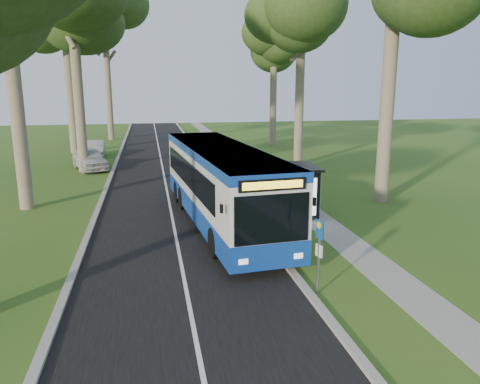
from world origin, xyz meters
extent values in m
plane|color=#335A1C|center=(0.00, 0.00, 0.00)|extent=(120.00, 120.00, 0.00)
cube|color=black|center=(-3.50, 10.00, 0.01)|extent=(7.00, 100.00, 0.02)
cube|color=#9E9B93|center=(0.00, 10.00, 0.06)|extent=(0.25, 100.00, 0.12)
cube|color=#9E9B93|center=(-7.00, 10.00, 0.06)|extent=(0.25, 100.00, 0.12)
cube|color=white|center=(-3.50, 10.00, 0.02)|extent=(0.12, 100.00, 0.00)
cube|color=gray|center=(3.00, 10.00, 0.01)|extent=(1.50, 100.00, 0.02)
cube|color=white|center=(-1.41, 3.49, 1.89)|extent=(3.82, 13.00, 3.04)
cube|color=#103B9B|center=(-1.41, 3.49, 0.80)|extent=(3.85, 13.03, 0.85)
cube|color=#103B9B|center=(-1.41, 3.49, 3.24)|extent=(3.85, 13.03, 0.34)
cube|color=black|center=(-1.41, -2.93, 2.03)|extent=(2.40, 0.27, 1.55)
cube|color=yellow|center=(-1.41, -2.97, 3.10)|extent=(1.91, 0.19, 0.23)
cube|color=black|center=(-1.41, -2.86, 0.53)|extent=(2.56, 0.35, 0.32)
cylinder|color=black|center=(-2.62, -0.46, 0.55)|extent=(0.40, 1.13, 1.11)
cylinder|color=black|center=(-0.20, -0.46, 0.55)|extent=(0.40, 1.13, 1.11)
cylinder|color=black|center=(-2.62, 7.22, 0.55)|extent=(0.40, 1.13, 1.11)
cylinder|color=black|center=(-0.20, 7.22, 0.55)|extent=(0.40, 1.13, 1.11)
cylinder|color=gray|center=(0.30, -4.00, 1.14)|extent=(0.07, 0.07, 2.28)
cube|color=#0C468E|center=(0.30, -4.00, 1.96)|extent=(0.14, 0.32, 0.57)
cylinder|color=yellow|center=(0.27, -4.00, 2.10)|extent=(0.08, 0.20, 0.20)
cube|color=white|center=(0.30, -4.00, 1.32)|extent=(0.13, 0.28, 0.36)
cube|color=black|center=(3.08, 3.40, 1.11)|extent=(0.09, 0.09, 2.21)
cube|color=black|center=(3.08, 5.67, 1.11)|extent=(0.09, 0.09, 2.21)
cube|color=black|center=(2.53, 4.53, 2.27)|extent=(1.55, 2.75, 0.11)
cube|color=silver|center=(3.15, 4.53, 1.20)|extent=(0.11, 2.26, 1.77)
cube|color=black|center=(2.53, 3.29, 1.11)|extent=(0.93, 0.17, 1.95)
cube|color=white|center=(2.53, 3.21, 1.11)|extent=(0.75, 0.04, 1.73)
cube|color=black|center=(2.80, 4.80, 0.40)|extent=(0.39, 1.60, 0.05)
cylinder|color=black|center=(1.75, 3.39, 0.52)|extent=(0.57, 0.57, 1.03)
cylinder|color=black|center=(1.75, 3.39, 1.06)|extent=(0.62, 0.62, 0.06)
imported|color=silver|center=(-8.65, 18.75, 0.78)|extent=(3.26, 4.95, 1.57)
imported|color=#9C9FA4|center=(-8.87, 24.87, 0.69)|extent=(1.59, 4.26, 1.39)
cylinder|color=#7A6B56|center=(-10.50, 8.00, 5.41)|extent=(0.67, 0.67, 10.83)
cylinder|color=#7A6B56|center=(-9.00, 18.00, 5.87)|extent=(0.70, 0.70, 11.73)
cylinder|color=#7A6B56|center=(-11.00, 28.00, 7.00)|extent=(0.76, 0.76, 13.99)
cylinder|color=#7A6B56|center=(-8.50, 38.00, 5.57)|extent=(0.68, 0.68, 11.14)
ellipsoid|color=#304A1C|center=(-8.50, 38.00, 11.46)|extent=(5.20, 5.20, 7.64)
cylinder|color=#7A6B56|center=(7.50, 6.00, 6.05)|extent=(0.71, 0.71, 12.10)
cylinder|color=#7A6B56|center=(6.80, 18.00, 5.32)|extent=(0.66, 0.66, 10.63)
ellipsoid|color=#304A1C|center=(6.80, 18.00, 10.93)|extent=(5.20, 5.20, 7.29)
cylinder|color=#7A6B56|center=(8.00, 30.00, 5.50)|extent=(0.67, 0.67, 11.01)
ellipsoid|color=#304A1C|center=(8.00, 30.00, 11.32)|extent=(5.20, 5.20, 7.55)
camera|label=1|loc=(-4.41, -16.12, 6.02)|focal=35.00mm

